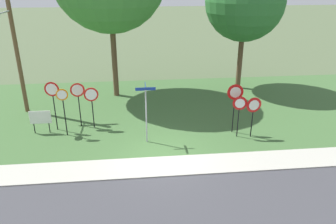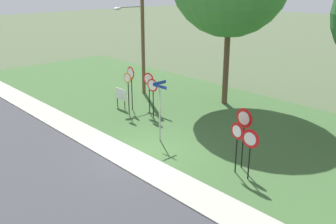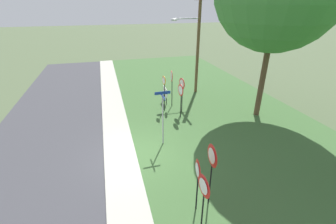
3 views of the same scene
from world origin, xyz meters
name	(u,v)px [view 3 (image 3 of 3)]	position (x,y,z in m)	size (l,w,h in m)	color
ground_plane	(136,154)	(0.00, 0.00, 0.00)	(160.00, 160.00, 0.00)	#4C5B3D
road_asphalt	(33,170)	(0.00, -4.80, 0.01)	(44.00, 6.40, 0.01)	#3D3D42
sidewalk_strip	(120,156)	(0.00, -0.80, 0.03)	(44.00, 1.60, 0.06)	#ADAA9E
grass_median	(239,137)	(0.00, 6.00, 0.02)	(44.00, 12.00, 0.04)	#3D6033
stop_sign_near_left	(164,87)	(-4.69, 2.73, 1.85)	(0.60, 0.12, 2.56)	black
stop_sign_near_right	(182,88)	(-4.11, 3.83, 1.86)	(0.76, 0.13, 2.49)	black
stop_sign_far_left	(172,81)	(-5.33, 3.46, 2.02)	(0.77, 0.13, 2.71)	black
stop_sign_far_center	(181,94)	(-3.37, 3.50, 1.73)	(0.76, 0.12, 2.32)	black
yield_sign_near_left	(211,161)	(4.01, 2.18, 2.05)	(0.84, 0.11, 2.67)	black
yield_sign_near_right	(197,174)	(4.11, 1.63, 1.68)	(0.72, 0.13, 2.22)	black
yield_sign_far_left	(203,190)	(4.81, 1.55, 1.64)	(0.79, 0.12, 2.16)	black
street_name_post	(163,114)	(-0.57, 1.59, 1.84)	(0.96, 0.82, 3.03)	#9EA0A8
utility_pole	(196,38)	(-7.72, 6.17, 4.52)	(2.10, 2.42, 8.26)	brown
notice_board	(165,93)	(-6.04, 3.16, 0.87)	(1.10, 0.05, 1.25)	black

